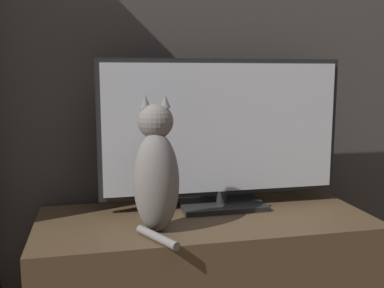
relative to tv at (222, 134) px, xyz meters
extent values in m
cube|color=brown|center=(-0.10, -0.10, -0.51)|extent=(1.26, 0.55, 0.41)
cube|color=black|center=(0.00, 0.00, -0.29)|extent=(0.34, 0.20, 0.02)
cylinder|color=black|center=(0.00, 0.00, -0.26)|extent=(0.04, 0.04, 0.05)
cube|color=black|center=(0.00, 0.00, 0.02)|extent=(0.98, 0.02, 0.55)
cube|color=white|center=(0.00, -0.01, 0.02)|extent=(0.95, 0.01, 0.51)
ellipsoid|color=gray|center=(-0.30, -0.22, -0.13)|extent=(0.17, 0.16, 0.35)
ellipsoid|color=black|center=(-0.29, -0.17, -0.15)|extent=(0.09, 0.06, 0.19)
sphere|color=gray|center=(-0.29, -0.20, 0.08)|extent=(0.14, 0.14, 0.12)
cone|color=gray|center=(-0.33, -0.19, 0.15)|extent=(0.04, 0.04, 0.04)
cone|color=gray|center=(-0.26, -0.20, 0.15)|extent=(0.04, 0.04, 0.04)
cylinder|color=gray|center=(-0.31, -0.32, -0.29)|extent=(0.12, 0.20, 0.03)
camera|label=1|loc=(-0.51, -1.70, 0.24)|focal=42.00mm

